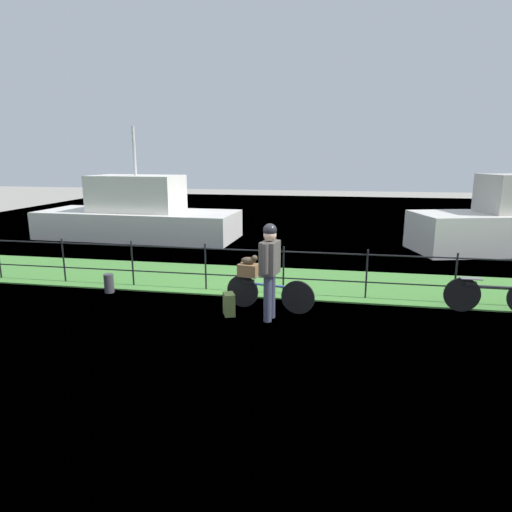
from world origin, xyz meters
TOP-DOWN VIEW (x-y plane):
  - ground_plane at (0.00, 0.00)m, footprint 60.00×60.00m
  - grass_strip at (0.00, 2.71)m, footprint 27.00×2.40m
  - harbor_water at (0.00, 9.93)m, footprint 30.00×30.00m
  - iron_fence at (0.00, 1.82)m, footprint 18.04×0.04m
  - bicycle_main at (0.66, 0.87)m, footprint 1.66×0.35m
  - wooden_crate at (0.27, 0.94)m, footprint 0.40×0.31m
  - terrier_dog at (0.30, 0.93)m, footprint 0.32×0.19m
  - cyclist_person at (0.75, 0.39)m, footprint 0.33×0.53m
  - backpack_on_paving at (0.01, 0.48)m, footprint 0.28×0.33m
  - mooring_bollard at (-2.76, 1.32)m, footprint 0.20×0.20m
  - bicycle_parked at (4.64, 1.42)m, footprint 1.70×0.16m
  - moored_boat_near at (-4.90, 7.36)m, footprint 6.90×2.64m

SIDE VIEW (x-z plane):
  - ground_plane at x=0.00m, z-range 0.00..0.00m
  - harbor_water at x=0.00m, z-range 0.00..0.00m
  - grass_strip at x=0.00m, z-range 0.00..0.03m
  - mooring_bollard at x=-2.76m, z-range 0.00..0.39m
  - backpack_on_paving at x=0.01m, z-range 0.00..0.40m
  - bicycle_main at x=0.66m, z-range 0.02..0.63m
  - bicycle_parked at x=4.64m, z-range 0.02..0.66m
  - iron_fence at x=0.00m, z-range 0.08..1.09m
  - wooden_crate at x=0.27m, z-range 0.61..0.84m
  - moored_boat_near at x=-4.90m, z-range -1.10..2.64m
  - terrier_dog at x=0.30m, z-range 0.82..1.00m
  - cyclist_person at x=0.75m, z-range 0.16..1.84m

